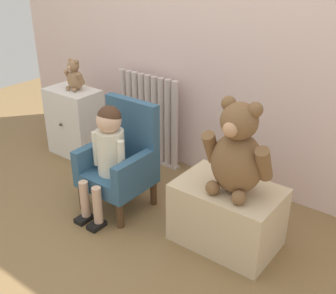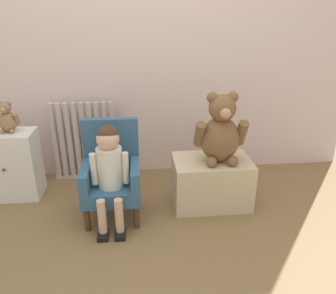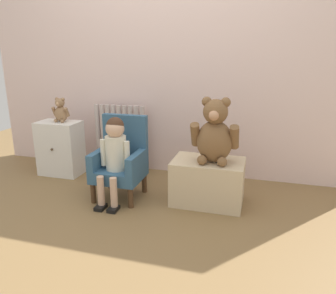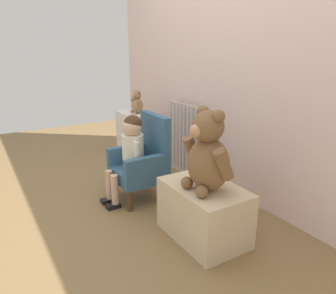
{
  "view_description": "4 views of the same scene",
  "coord_description": "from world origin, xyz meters",
  "px_view_note": "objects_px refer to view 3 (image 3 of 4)",
  "views": [
    {
      "loc": [
        1.45,
        -1.2,
        1.54
      ],
      "look_at": [
        0.13,
        0.52,
        0.49
      ],
      "focal_mm": 45.0,
      "sensor_mm": 36.0,
      "label": 1
    },
    {
      "loc": [
        -0.0,
        -1.61,
        1.37
      ],
      "look_at": [
        0.19,
        0.45,
        0.52
      ],
      "focal_mm": 35.0,
      "sensor_mm": 36.0,
      "label": 2
    },
    {
      "loc": [
        0.9,
        -1.93,
        1.2
      ],
      "look_at": [
        0.22,
        0.45,
        0.48
      ],
      "focal_mm": 35.0,
      "sensor_mm": 36.0,
      "label": 3
    },
    {
      "loc": [
        2.03,
        -0.64,
        1.22
      ],
      "look_at": [
        0.14,
        0.5,
        0.52
      ],
      "focal_mm": 35.0,
      "sensor_mm": 36.0,
      "label": 4
    }
  ],
  "objects_px": {
    "small_dresser": "(61,148)",
    "small_teddy_bear": "(61,111)",
    "radiator": "(120,138)",
    "child_armchair": "(121,160)",
    "low_bench": "(208,182)",
    "large_teddy_bear": "(215,134)",
    "child_figure": "(115,148)"
  },
  "relations": [
    {
      "from": "child_armchair",
      "to": "child_figure",
      "type": "height_order",
      "value": "child_figure"
    },
    {
      "from": "small_dresser",
      "to": "large_teddy_bear",
      "type": "distance_m",
      "value": 1.63
    },
    {
      "from": "child_figure",
      "to": "small_teddy_bear",
      "type": "bearing_deg",
      "value": 150.11
    },
    {
      "from": "radiator",
      "to": "small_teddy_bear",
      "type": "relative_size",
      "value": 2.88
    },
    {
      "from": "low_bench",
      "to": "radiator",
      "type": "bearing_deg",
      "value": 152.35
    },
    {
      "from": "small_teddy_bear",
      "to": "child_armchair",
      "type": "bearing_deg",
      "value": -23.27
    },
    {
      "from": "small_teddy_bear",
      "to": "small_dresser",
      "type": "bearing_deg",
      "value": -153.78
    },
    {
      "from": "child_armchair",
      "to": "low_bench",
      "type": "distance_m",
      "value": 0.75
    },
    {
      "from": "radiator",
      "to": "small_teddy_bear",
      "type": "distance_m",
      "value": 0.64
    },
    {
      "from": "radiator",
      "to": "child_figure",
      "type": "height_order",
      "value": "child_figure"
    },
    {
      "from": "large_teddy_bear",
      "to": "small_dresser",
      "type": "bearing_deg",
      "value": 170.11
    },
    {
      "from": "small_dresser",
      "to": "child_figure",
      "type": "height_order",
      "value": "child_figure"
    },
    {
      "from": "radiator",
      "to": "small_dresser",
      "type": "height_order",
      "value": "radiator"
    },
    {
      "from": "radiator",
      "to": "large_teddy_bear",
      "type": "xyz_separation_m",
      "value": [
        1.04,
        -0.54,
        0.25
      ]
    },
    {
      "from": "child_armchair",
      "to": "large_teddy_bear",
      "type": "xyz_separation_m",
      "value": [
        0.78,
        0.04,
        0.27
      ]
    },
    {
      "from": "small_dresser",
      "to": "small_teddy_bear",
      "type": "distance_m",
      "value": 0.37
    },
    {
      "from": "child_armchair",
      "to": "child_figure",
      "type": "distance_m",
      "value": 0.18
    },
    {
      "from": "child_figure",
      "to": "small_teddy_bear",
      "type": "relative_size",
      "value": 2.96
    },
    {
      "from": "small_dresser",
      "to": "child_figure",
      "type": "bearing_deg",
      "value": -28.07
    },
    {
      "from": "small_dresser",
      "to": "child_armchair",
      "type": "distance_m",
      "value": 0.86
    },
    {
      "from": "child_figure",
      "to": "large_teddy_bear",
      "type": "xyz_separation_m",
      "value": [
        0.78,
        0.15,
        0.13
      ]
    },
    {
      "from": "radiator",
      "to": "child_armchair",
      "type": "bearing_deg",
      "value": -65.41
    },
    {
      "from": "small_teddy_bear",
      "to": "radiator",
      "type": "bearing_deg",
      "value": 26.89
    },
    {
      "from": "radiator",
      "to": "child_figure",
      "type": "bearing_deg",
      "value": -68.97
    },
    {
      "from": "small_dresser",
      "to": "small_teddy_bear",
      "type": "xyz_separation_m",
      "value": [
        0.03,
        0.02,
        0.37
      ]
    },
    {
      "from": "small_dresser",
      "to": "small_teddy_bear",
      "type": "bearing_deg",
      "value": 26.22
    },
    {
      "from": "small_dresser",
      "to": "small_teddy_bear",
      "type": "height_order",
      "value": "small_teddy_bear"
    },
    {
      "from": "radiator",
      "to": "child_armchair",
      "type": "distance_m",
      "value": 0.64
    },
    {
      "from": "low_bench",
      "to": "large_teddy_bear",
      "type": "distance_m",
      "value": 0.41
    },
    {
      "from": "low_bench",
      "to": "child_figure",
      "type": "bearing_deg",
      "value": -166.92
    },
    {
      "from": "large_teddy_bear",
      "to": "radiator",
      "type": "bearing_deg",
      "value": 152.5
    },
    {
      "from": "small_dresser",
      "to": "child_armchair",
      "type": "relative_size",
      "value": 0.78
    }
  ]
}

